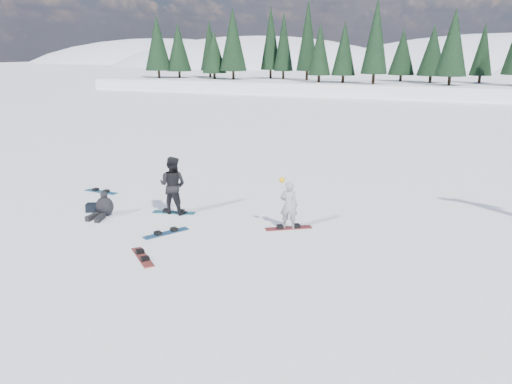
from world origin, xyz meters
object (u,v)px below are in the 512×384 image
at_px(snowboarder_woman, 289,205).
at_px(snowboard_loose_c, 101,192).
at_px(snowboard_loose_a, 166,233).
at_px(gear_bag, 93,208).
at_px(snowboard_loose_b, 143,257).
at_px(seated_rider, 104,207).
at_px(snowboarder_man, 173,185).

height_order(snowboarder_woman, snowboard_loose_c, snowboarder_woman).
bearing_deg(snowboard_loose_a, snowboard_loose_c, 88.07).
xyz_separation_m(gear_bag, snowboard_loose_c, (-1.42, 2.14, -0.14)).
distance_m(snowboard_loose_b, snowboard_loose_a, 1.90).
xyz_separation_m(snowboarder_woman, snowboard_loose_b, (-2.93, -3.76, -0.78)).
bearing_deg(seated_rider, snowboarder_man, 21.85).
bearing_deg(snowboard_loose_b, snowboarder_man, 149.78).
distance_m(snowboarder_man, seated_rider, 2.46).
distance_m(seated_rider, snowboard_loose_c, 3.21).
bearing_deg(snowboarder_woman, seated_rider, 0.06).
xyz_separation_m(snowboard_loose_b, snowboard_loose_a, (-0.43, 1.85, 0.00)).
height_order(snowboarder_woman, seated_rider, snowboarder_woman).
bearing_deg(gear_bag, snowboard_loose_b, -34.34).
bearing_deg(snowboard_loose_a, snowboarder_woman, -31.21).
xyz_separation_m(snowboard_loose_c, snowboard_loose_a, (5.01, -3.03, 0.00)).
height_order(gear_bag, snowboard_loose_b, gear_bag).
relative_size(snowboard_loose_b, snowboard_loose_a, 1.00).
height_order(seated_rider, snowboard_loose_a, seated_rider).
height_order(snowboarder_man, snowboard_loose_a, snowboarder_man).
distance_m(gear_bag, snowboard_loose_c, 2.57).
bearing_deg(gear_bag, snowboard_loose_a, -13.93).
bearing_deg(snowboarder_man, snowboarder_woman, 176.47).
relative_size(snowboarder_woman, snowboarder_man, 0.84).
bearing_deg(gear_bag, snowboarder_woman, 8.32).
height_order(snowboarder_woman, snowboarder_man, snowboarder_man).
relative_size(snowboarder_man, gear_bag, 4.49).
height_order(gear_bag, snowboard_loose_c, gear_bag).
bearing_deg(gear_bag, snowboard_loose_c, 123.59).
distance_m(snowboarder_man, snowboard_loose_b, 4.07).
bearing_deg(snowboard_loose_c, snowboard_loose_a, -28.19).
xyz_separation_m(snowboarder_woman, snowboard_loose_c, (-8.37, 1.12, -0.78)).
distance_m(snowboarder_woman, gear_bag, 7.05).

